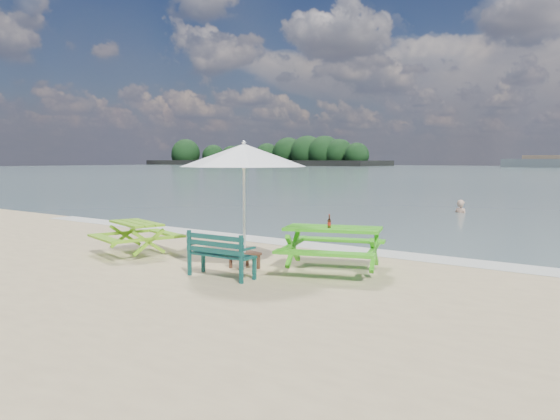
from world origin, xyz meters
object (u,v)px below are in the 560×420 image
Objects in this scene: picnic_table_left at (137,239)px; beer_bottle at (329,223)px; park_bench at (221,264)px; swimmer at (461,220)px; patio_umbrella at (244,155)px; side_table at (245,260)px; picnic_table_right at (333,250)px.

picnic_table_left is 4.55m from beer_bottle.
park_bench reaches higher than swimmer.
picnic_table_left is at bearing -169.50° from beer_bottle.
swimmer is (-0.20, 13.36, -2.46)m from patio_umbrella.
picnic_table_right is at bearing 25.70° from side_table.
picnic_table_left is 3.45m from patio_umbrella.
picnic_table_right is 1.88× the size of park_bench.
park_bench is at bearing -77.87° from side_table.
picnic_table_right is at bearing 25.70° from patio_umbrella.
patio_umbrella is (0.00, 0.00, 2.00)m from side_table.
beer_bottle is (-0.01, -0.12, 0.52)m from picnic_table_right.
beer_bottle is at bearing 21.93° from side_table.
picnic_table_left is 1.25× the size of swimmer.
side_table is 0.20× the size of patio_umbrella.
beer_bottle reaches higher than park_bench.
picnic_table_right reaches higher than swimmer.
patio_umbrella is 13.59m from swimmer.
picnic_table_right is 2.44m from patio_umbrella.
park_bench is 2.09m from beer_bottle.
picnic_table_right is at bearing 49.74° from park_bench.
side_table is (-1.52, -0.73, -0.24)m from picnic_table_right.
side_table is (2.92, 0.21, -0.18)m from picnic_table_left.
patio_umbrella is at bearing 90.00° from side_table.
swimmer is at bearing 90.86° from side_table.
park_bench is (3.11, -0.64, -0.10)m from picnic_table_left.
side_table is 0.37× the size of swimmer.
side_table is at bearing 4.15° from picnic_table_left.
picnic_table_left is 8.20× the size of beer_bottle.
beer_bottle is at bearing -82.32° from swimmer.
side_table is 2.41× the size of beer_bottle.
picnic_table_right is at bearing 12.00° from picnic_table_left.
park_bench is 5.26× the size of beer_bottle.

